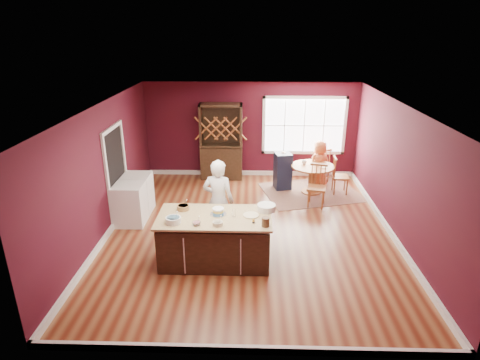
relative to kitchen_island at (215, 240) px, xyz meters
The scene contains 28 objects.
room_shell 1.63m from the kitchen_island, 61.81° to the left, with size 7.00×7.00×7.00m.
window 5.24m from the kitchen_island, 65.36° to the left, with size 2.36×0.10×1.66m, color white, non-canonical shape.
doorway 3.00m from the kitchen_island, 142.50° to the left, with size 0.08×1.26×2.13m, color white, non-canonical shape.
kitchen_island is the anchor object (origin of this frame).
dining_table 4.05m from the kitchen_island, 56.24° to the left, with size 1.11×1.11×0.75m.
baker 0.90m from the kitchen_island, 89.32° to the left, with size 0.63×0.42×1.73m, color silver.
layer_cake 0.55m from the kitchen_island, 51.11° to the left, with size 0.30×0.30×0.12m, color white, non-canonical shape.
bowl_blue 0.91m from the kitchen_island, 158.35° to the right, with size 0.27×0.27×0.10m, color white.
bowl_yellow 0.84m from the kitchen_island, 156.31° to the left, with size 0.23×0.23×0.09m, color #B1784D.
bowl_pink 0.67m from the kitchen_island, 128.84° to the right, with size 0.15×0.15×0.06m, color silver.
bowl_olive 0.62m from the kitchen_island, 75.42° to the right, with size 0.18×0.18×0.07m, color beige.
drinking_glass 0.66m from the kitchen_island, ahead, with size 0.08×0.08×0.15m, color silver.
dinner_plate 0.82m from the kitchen_island, ahead, with size 0.29×0.29×0.02m, color #F6E1A5.
white_tub 1.12m from the kitchen_island, 16.14° to the left, with size 0.34×0.34×0.12m, color white.
stoneware_crock 1.13m from the kitchen_island, 21.32° to the right, with size 0.14×0.14×0.16m, color #46321E.
toy_figurine 0.91m from the kitchen_island, 19.36° to the right, with size 0.05×0.05×0.08m, color gold, non-canonical shape.
rug 4.07m from the kitchen_island, 56.24° to the left, with size 2.41×1.86×0.01m, color brown.
chair_east 4.48m from the kitchen_island, 48.28° to the left, with size 0.42×0.40×1.00m, color olive, non-canonical shape.
chair_south 3.36m from the kitchen_island, 48.16° to the left, with size 0.44×0.42×1.05m, color #925D20, non-canonical shape.
chair_north 4.96m from the kitchen_island, 58.10° to the left, with size 0.42×0.40×1.01m, color brown, non-canonical shape.
seated_woman 4.58m from the kitchen_island, 56.91° to the left, with size 0.63×0.41×1.28m, color #BC5D30.
high_chair 3.93m from the kitchen_island, 67.55° to the left, with size 0.42×0.42×1.03m, color black, non-canonical shape.
toddler 4.02m from the kitchen_island, 68.03° to the left, with size 0.18×0.14×0.26m, color #8CA5BF, non-canonical shape.
table_plate 4.11m from the kitchen_island, 52.32° to the left, with size 0.19×0.19×0.01m, color beige.
table_cup 4.05m from the kitchen_island, 59.70° to the left, with size 0.13×0.13×0.10m, color white.
hutch 4.46m from the kitchen_island, 92.54° to the left, with size 1.17×0.49×2.15m, color black.
washer 2.48m from the kitchen_island, 143.73° to the left, with size 0.63×0.61×0.92m, color silver.
dryer 2.91m from the kitchen_island, 133.51° to the left, with size 0.63×0.61×0.92m, color white.
Camera 1 is at (0.02, -7.67, 4.13)m, focal length 30.00 mm.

